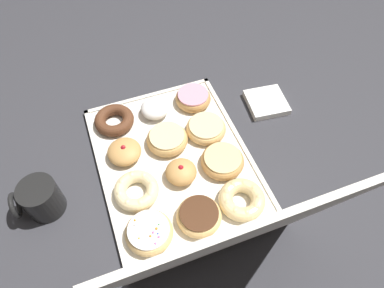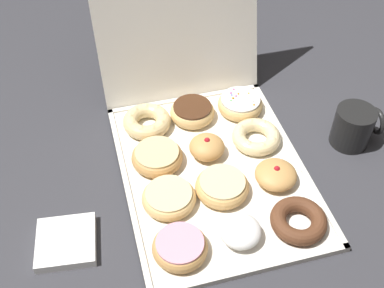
% 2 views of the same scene
% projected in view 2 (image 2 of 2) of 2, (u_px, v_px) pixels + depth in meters
% --- Properties ---
extents(ground_plane, '(3.00, 3.00, 0.00)m').
position_uv_depth(ground_plane, '(213.00, 174.00, 1.09)').
color(ground_plane, '#333338').
extents(donut_box, '(0.40, 0.52, 0.01)m').
position_uv_depth(donut_box, '(213.00, 173.00, 1.09)').
color(donut_box, silver).
rests_on(donut_box, ground).
extents(pink_frosted_donut_0, '(0.11, 0.11, 0.04)m').
position_uv_depth(pink_frosted_donut_0, '(180.00, 247.00, 0.93)').
color(pink_frosted_donut_0, tan).
rests_on(pink_frosted_donut_0, donut_box).
extents(powdered_filled_donut_1, '(0.08, 0.08, 0.04)m').
position_uv_depth(powdered_filled_donut_1, '(241.00, 231.00, 0.95)').
color(powdered_filled_donut_1, white).
rests_on(powdered_filled_donut_1, donut_box).
extents(chocolate_cake_ring_donut_2, '(0.11, 0.11, 0.03)m').
position_uv_depth(chocolate_cake_ring_donut_2, '(299.00, 220.00, 0.97)').
color(chocolate_cake_ring_donut_2, '#59331E').
rests_on(chocolate_cake_ring_donut_2, donut_box).
extents(glazed_ring_donut_3, '(0.11, 0.11, 0.03)m').
position_uv_depth(glazed_ring_donut_3, '(169.00, 197.00, 1.01)').
color(glazed_ring_donut_3, '#E5B770').
rests_on(glazed_ring_donut_3, donut_box).
extents(glazed_ring_donut_4, '(0.12, 0.12, 0.04)m').
position_uv_depth(glazed_ring_donut_4, '(222.00, 186.00, 1.03)').
color(glazed_ring_donut_4, tan).
rests_on(glazed_ring_donut_4, donut_box).
extents(jelly_filled_donut_5, '(0.09, 0.09, 0.05)m').
position_uv_depth(jelly_filled_donut_5, '(276.00, 175.00, 1.05)').
color(jelly_filled_donut_5, tan).
rests_on(jelly_filled_donut_5, donut_box).
extents(glazed_ring_donut_6, '(0.12, 0.12, 0.04)m').
position_uv_depth(glazed_ring_donut_6, '(157.00, 157.00, 1.09)').
color(glazed_ring_donut_6, tan).
rests_on(glazed_ring_donut_6, donut_box).
extents(jelly_filled_donut_7, '(0.08, 0.08, 0.05)m').
position_uv_depth(jelly_filled_donut_7, '(209.00, 147.00, 1.11)').
color(jelly_filled_donut_7, tan).
rests_on(jelly_filled_donut_7, donut_box).
extents(cruller_donut_8, '(0.12, 0.12, 0.03)m').
position_uv_depth(cruller_donut_8, '(256.00, 137.00, 1.14)').
color(cruller_donut_8, beige).
rests_on(cruller_donut_8, donut_box).
extents(cruller_donut_9, '(0.12, 0.12, 0.04)m').
position_uv_depth(cruller_donut_9, '(147.00, 121.00, 1.17)').
color(cruller_donut_9, '#EACC8C').
rests_on(cruller_donut_9, donut_box).
extents(chocolate_frosted_donut_10, '(0.11, 0.11, 0.04)m').
position_uv_depth(chocolate_frosted_donut_10, '(192.00, 112.00, 1.19)').
color(chocolate_frosted_donut_10, '#E5B770').
rests_on(chocolate_frosted_donut_10, donut_box).
extents(sprinkle_donut_11, '(0.11, 0.11, 0.04)m').
position_uv_depth(sprinkle_donut_11, '(240.00, 104.00, 1.22)').
color(sprinkle_donut_11, '#E5B770').
rests_on(sprinkle_donut_11, donut_box).
extents(coffee_mug, '(0.11, 0.09, 0.10)m').
position_uv_depth(coffee_mug, '(354.00, 126.00, 1.13)').
color(coffee_mug, black).
rests_on(coffee_mug, ground).
extents(napkin_stack, '(0.13, 0.13, 0.02)m').
position_uv_depth(napkin_stack, '(66.00, 242.00, 0.96)').
color(napkin_stack, white).
rests_on(napkin_stack, ground).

